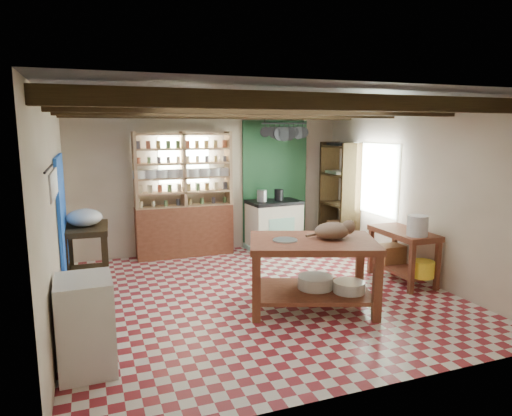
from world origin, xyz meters
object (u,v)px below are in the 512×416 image
object	(u,v)px
stove	(274,225)
cat	(332,231)
white_cabinet	(86,325)
right_counter	(402,256)
work_table	(312,274)
prep_table	(87,257)

from	to	relation	value
stove	cat	world-z (taller)	cat
white_cabinet	right_counter	distance (m)	4.53
stove	right_counter	world-z (taller)	stove
work_table	right_counter	bearing A→B (deg)	34.19
stove	white_cabinet	world-z (taller)	stove
stove	prep_table	distance (m)	3.46
white_cabinet	right_counter	xyz separation A→B (m)	(4.40, 1.07, -0.06)
stove	cat	distance (m)	2.91
prep_table	cat	world-z (taller)	cat
right_counter	cat	bearing A→B (deg)	-161.55
stove	prep_table	size ratio (longest dim) A/B	1.06
stove	right_counter	xyz separation A→B (m)	(1.08, -2.36, -0.08)
stove	right_counter	bearing A→B (deg)	-69.91
white_cabinet	cat	size ratio (longest dim) A/B	1.93
prep_table	white_cabinet	distance (m)	2.42
white_cabinet	cat	world-z (taller)	cat
right_counter	work_table	bearing A→B (deg)	-165.24
stove	white_cabinet	bearing A→B (deg)	-138.44
stove	cat	size ratio (longest dim) A/B	2.04
prep_table	right_counter	world-z (taller)	prep_table
work_table	stove	size ratio (longest dim) A/B	1.64
white_cabinet	cat	xyz separation A→B (m)	(2.93, 0.60, 0.54)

